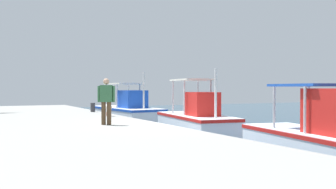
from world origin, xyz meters
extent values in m
cube|color=#9E9E99|center=(0.00, -5.00, 0.40)|extent=(36.00, 10.00, 0.80)
cube|color=white|center=(-9.39, 1.97, 0.48)|extent=(6.29, 2.61, 0.96)
cube|color=#1947B7|center=(-9.39, 1.97, 0.88)|extent=(6.33, 2.65, 0.12)
cube|color=#1947B7|center=(-8.62, 2.03, 1.47)|extent=(1.81, 1.43, 1.04)
cylinder|color=silver|center=(-10.71, 1.11, 1.66)|extent=(0.08, 0.08, 1.40)
cylinder|color=silver|center=(-10.82, 2.63, 1.66)|extent=(0.08, 0.08, 1.40)
cylinder|color=silver|center=(-9.06, 1.23, 1.66)|extent=(0.08, 0.08, 1.40)
cylinder|color=silver|center=(-9.16, 2.75, 1.66)|extent=(0.08, 0.08, 1.40)
cube|color=silver|center=(-9.94, 1.93, 2.40)|extent=(2.60, 1.77, 0.08)
cylinder|color=silver|center=(-7.09, 2.14, 2.00)|extent=(0.10, 0.10, 2.08)
cube|color=white|center=(-1.99, 2.50, 0.47)|extent=(5.60, 2.52, 0.94)
cube|color=red|center=(-1.99, 2.50, 0.86)|extent=(5.65, 2.56, 0.12)
cube|color=red|center=(-1.32, 2.41, 1.45)|extent=(1.64, 1.29, 1.01)
cylinder|color=silver|center=(-3.28, 2.02, 1.70)|extent=(0.08, 0.08, 1.52)
cylinder|color=silver|center=(-3.12, 3.29, 1.70)|extent=(0.08, 0.08, 1.52)
cylinder|color=silver|center=(-1.83, 1.83, 1.70)|extent=(0.08, 0.08, 1.52)
cylinder|color=silver|center=(-1.67, 3.10, 1.70)|extent=(0.08, 0.08, 1.52)
cube|color=silver|center=(-2.47, 2.56, 2.50)|extent=(2.35, 1.62, 0.08)
cylinder|color=silver|center=(0.02, 2.23, 1.92)|extent=(0.10, 0.10, 1.97)
cube|color=white|center=(4.72, 2.72, 0.42)|extent=(6.04, 2.80, 0.85)
cube|color=red|center=(4.72, 2.72, 0.77)|extent=(6.09, 2.85, 0.12)
cube|color=red|center=(5.43, 2.60, 1.49)|extent=(1.79, 1.37, 1.27)
cylinder|color=silver|center=(3.32, 2.29, 1.52)|extent=(0.08, 0.08, 1.33)
cylinder|color=silver|center=(3.54, 3.58, 1.52)|extent=(0.08, 0.08, 1.33)
cylinder|color=silver|center=(4.87, 2.03, 1.52)|extent=(0.08, 0.08, 1.33)
cube|color=#1E4CB2|center=(4.20, 2.80, 2.22)|extent=(2.55, 1.74, 0.08)
cylinder|color=tan|center=(-4.79, -0.63, 0.91)|extent=(0.04, 0.04, 0.22)
cylinder|color=tan|center=(-4.77, -0.75, 0.91)|extent=(0.04, 0.04, 0.22)
ellipsoid|color=white|center=(-4.83, -0.70, 1.16)|extent=(0.70, 0.46, 0.40)
ellipsoid|color=silver|center=(-4.78, -0.69, 1.22)|extent=(0.62, 0.49, 0.28)
cylinder|color=white|center=(-5.01, -0.75, 1.38)|extent=(0.21, 0.13, 0.27)
sphere|color=white|center=(-5.09, -0.77, 1.54)|extent=(0.19, 0.19, 0.16)
cone|color=#F2B272|center=(-5.29, -0.81, 1.52)|extent=(0.31, 0.14, 0.07)
cylinder|color=#4C3823|center=(-0.64, -2.15, 1.21)|extent=(0.16, 0.16, 0.83)
cylinder|color=#4C3823|center=(-0.55, -1.97, 1.21)|extent=(0.16, 0.16, 0.83)
cube|color=#33663F|center=(-0.59, -2.06, 1.93)|extent=(0.41, 0.50, 0.61)
cylinder|color=#33663F|center=(-0.71, -2.30, 1.91)|extent=(0.10, 0.10, 0.58)
cylinder|color=#33663F|center=(-0.47, -1.83, 1.91)|extent=(0.10, 0.10, 0.58)
sphere|color=tan|center=(-0.59, -2.06, 2.37)|extent=(0.22, 0.22, 0.22)
cylinder|color=#333338|center=(-8.26, -0.45, 1.05)|extent=(0.25, 0.25, 0.50)
camera|label=1|loc=(12.91, -6.28, 2.13)|focal=41.40mm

